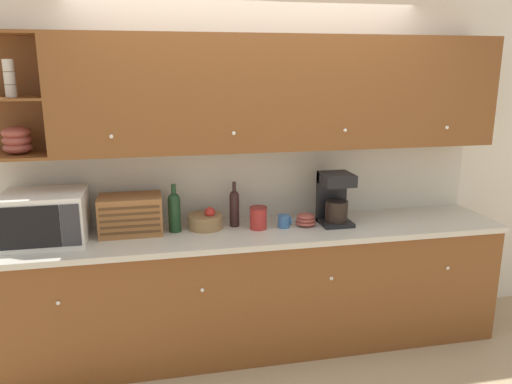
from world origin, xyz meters
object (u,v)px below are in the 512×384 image
Objects in this scene: mug at (284,221)px; microwave at (45,218)px; wine_bottle at (174,210)px; bowl_stack_on_counter at (306,220)px; bread_box at (131,215)px; coffee_maker at (335,198)px; storage_canister at (259,218)px; fruit_basket at (206,221)px; second_wine_bottle at (234,206)px.

microwave is at bearing 179.33° from mug.
bowl_stack_on_counter is at bearing -3.80° from wine_bottle.
microwave reaches higher than bowl_stack_on_counter.
coffee_maker is (1.47, -0.08, 0.06)m from bread_box.
bowl_stack_on_counter is (0.95, -0.06, -0.11)m from wine_bottle.
coffee_maker is (0.22, 0.01, 0.15)m from bowl_stack_on_counter.
wine_bottle is 0.79m from mug.
mug is at bearing -2.20° from storage_canister.
bowl_stack_on_counter is (0.17, 0.01, -0.00)m from mug.
bread_box is at bearing 175.94° from bowl_stack_on_counter.
fruit_basket is at bearing 172.92° from bowl_stack_on_counter.
fruit_basket is 2.52× the size of mug.
storage_canister is 0.59m from coffee_maker.
mug is 0.17m from bowl_stack_on_counter.
fruit_basket is 0.57m from mug.
coffee_maker is at bearing -2.97° from bread_box.
fruit_basket is 0.38m from storage_canister.
mug is at bearing -177.34° from coffee_maker.
storage_canister reaches higher than bowl_stack_on_counter.
microwave is 2.01m from coffee_maker.
microwave is 5.26× the size of mug.
fruit_basket is 0.23m from second_wine_bottle.
fruit_basket reaches higher than mug.
fruit_basket and storage_canister have the same top height.
wine_bottle is (0.84, 0.05, -0.01)m from microwave.
bowl_stack_on_counter is (0.72, -0.09, -0.01)m from fruit_basket.
microwave reaches higher than mug.
mug is (0.35, -0.11, -0.10)m from second_wine_bottle.
second_wine_bottle reaches higher than bowl_stack_on_counter.
bread_box is 1.09m from mug.
bread_box is 1.25m from bowl_stack_on_counter.
microwave is at bearing -175.86° from fruit_basket.
coffee_maker is (0.74, -0.09, 0.05)m from second_wine_bottle.
bread_box is at bearing -179.82° from fruit_basket.
fruit_basket is 1.53× the size of storage_canister.
wine_bottle is at bearing 177.52° from coffee_maker.
coffee_maker reaches higher than storage_canister.
storage_canister is at bearing -0.48° from microwave.
wine_bottle reaches higher than fruit_basket.
bowl_stack_on_counter is at bearing -11.08° from second_wine_bottle.
bread_box reaches higher than fruit_basket.
fruit_basket is at bearing 175.30° from coffee_maker.
coffee_maker is at bearing 3.15° from bowl_stack_on_counter.
wine_bottle is at bearing 3.37° from microwave.
second_wine_bottle is 0.53m from bowl_stack_on_counter.
wine_bottle is 0.60m from storage_canister.
storage_canister is (1.43, -0.01, -0.09)m from microwave.
second_wine_bottle is 3.36× the size of mug.
bowl_stack_on_counter is (1.79, -0.01, -0.12)m from microwave.
coffee_maker is at bearing -0.03° from microwave.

